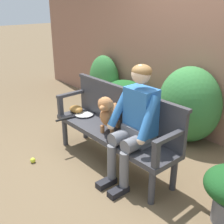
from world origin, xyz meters
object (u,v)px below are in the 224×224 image
Objects in this scene: dog_on_bench at (109,113)px; baseball_glove at (76,109)px; garden_bench at (112,136)px; tennis_racket at (82,115)px; person_seated at (135,121)px; tennis_ball at (33,160)px.

baseball_glove is at bearing 176.78° from dog_on_bench.
garden_bench is 3.80× the size of dog_on_bench.
garden_bench is 3.12× the size of tennis_racket.
tennis_racket is 2.60× the size of baseball_glove.
tennis_racket is at bearing 176.53° from dog_on_bench.
person_seated reaches higher than garden_bench.
person_seated is 2.31× the size of tennis_racket.
person_seated reaches higher than dog_on_bench.
tennis_racket is (-0.61, 0.04, -0.23)m from dog_on_bench.
garden_bench is at bearing -1.02° from baseball_glove.
dog_on_bench reaches higher than tennis_racket.
baseball_glove reaches higher than tennis_ball.
tennis_racket is at bearing 178.87° from person_seated.
dog_on_bench is 0.66m from tennis_racket.
garden_bench is 8.12× the size of baseball_glove.
tennis_racket is 8.68× the size of tennis_ball.
person_seated reaches higher than tennis_racket.
person_seated is 0.42m from dog_on_bench.
person_seated is at bearing 34.57° from tennis_ball.
tennis_ball is at bearing -132.19° from garden_bench.
dog_on_bench is at bearing -2.93° from baseball_glove.
garden_bench is 0.30m from dog_on_bench.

